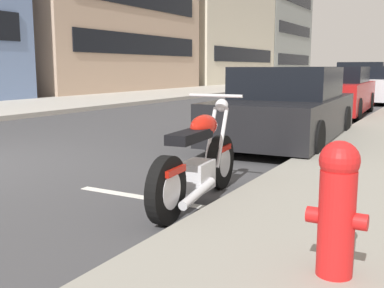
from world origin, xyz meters
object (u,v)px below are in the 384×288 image
(crossing_truck, at_px, (361,73))
(fire_hydrant, at_px, (337,205))
(parked_car_at_intersection, at_px, (286,108))
(parked_car_far_down_curb, at_px, (335,92))
(parked_motorcycle, at_px, (198,163))
(parked_car_mid_block, at_px, (375,86))

(crossing_truck, xyz_separation_m, fire_hydrant, (-38.88, -6.30, -0.39))
(parked_car_at_intersection, xyz_separation_m, parked_car_far_down_curb, (5.78, 0.36, 0.03))
(crossing_truck, distance_m, fire_hydrant, 39.39)
(parked_car_at_intersection, bearing_deg, parked_car_far_down_curb, 0.73)
(parked_motorcycle, relative_size, crossing_truck, 0.40)
(parked_car_far_down_curb, height_order, crossing_truck, crossing_truck)
(parked_car_far_down_curb, xyz_separation_m, parked_car_mid_block, (5.69, -0.33, 0.00))
(parked_car_far_down_curb, bearing_deg, parked_car_mid_block, -5.91)
(parked_motorcycle, distance_m, parked_car_at_intersection, 4.29)
(parked_car_at_intersection, height_order, parked_car_far_down_curb, parked_car_far_down_curb)
(parked_car_mid_block, height_order, fire_hydrant, parked_car_mid_block)
(fire_hydrant, bearing_deg, parked_car_mid_block, 7.19)
(parked_car_at_intersection, distance_m, parked_car_mid_block, 11.47)
(parked_motorcycle, distance_m, parked_car_mid_block, 15.74)
(parked_car_at_intersection, bearing_deg, crossing_truck, 4.31)
(fire_hydrant, bearing_deg, parked_car_at_intersection, 20.66)
(parked_car_at_intersection, relative_size, crossing_truck, 0.87)
(parked_car_mid_block, relative_size, fire_hydrant, 4.98)
(parked_car_far_down_curb, distance_m, fire_hydrant, 11.67)
(parked_motorcycle, relative_size, parked_car_mid_block, 0.48)
(parked_motorcycle, height_order, crossing_truck, crossing_truck)
(parked_motorcycle, xyz_separation_m, fire_hydrant, (-1.36, -1.68, 0.16))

